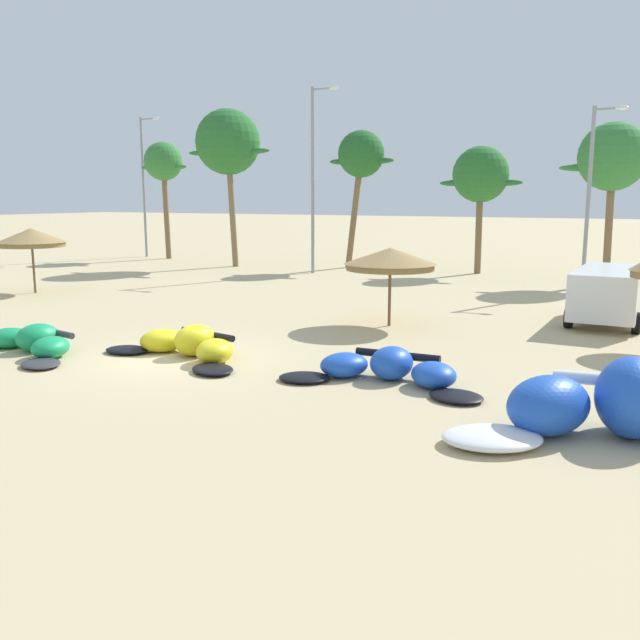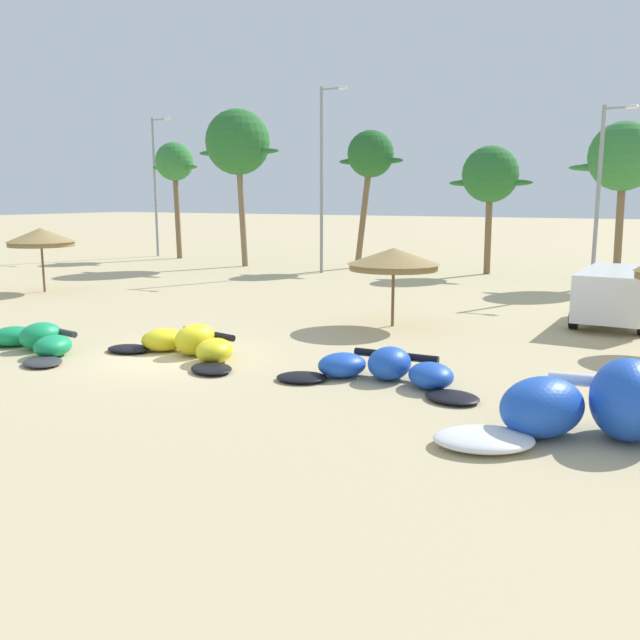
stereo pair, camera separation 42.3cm
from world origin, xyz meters
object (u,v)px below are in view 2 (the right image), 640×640
at_px(kite_left_of_center, 189,345).
at_px(parked_van, 616,292).
at_px(palm_left, 238,143).
at_px(kite_right_of_center, 628,414).
at_px(kite_center, 385,369).
at_px(lamppost_west_center, 323,172).
at_px(lamppost_east_center, 601,189).
at_px(lamppost_west, 156,180).
at_px(kite_left, 33,341).
at_px(palm_center_left, 490,176).
at_px(beach_umbrella_middle, 394,259).
at_px(palm_left_of_gap, 370,156).
at_px(palm_center_right, 623,158).
at_px(beach_umbrella_near_van, 41,237).
at_px(palm_leftmost, 174,164).

height_order(kite_left_of_center, parked_van, parked_van).
bearing_deg(palm_left, kite_right_of_center, -43.12).
distance_m(kite_center, palm_left, 28.53).
height_order(parked_van, lamppost_west_center, lamppost_west_center).
xyz_separation_m(parked_van, lamppost_east_center, (-1.58, 8.11, 3.47)).
bearing_deg(lamppost_west, parked_van, -22.33).
distance_m(kite_left_of_center, parked_van, 14.29).
xyz_separation_m(kite_left, palm_center_left, (5.98, 25.10, 5.07)).
distance_m(kite_left, kite_center, 10.03).
bearing_deg(lamppost_east_center, palm_center_left, 142.06).
height_order(kite_left_of_center, beach_umbrella_middle, beach_umbrella_middle).
relative_size(parked_van, lamppost_west, 0.51).
bearing_deg(lamppost_west_center, kite_left, -84.01).
distance_m(beach_umbrella_middle, lamppost_west_center, 16.50).
relative_size(palm_left_of_gap, lamppost_west, 0.83).
relative_size(beach_umbrella_middle, lamppost_west_center, 0.30).
distance_m(palm_left, palm_center_right, 21.43).
relative_size(kite_left_of_center, beach_umbrella_near_van, 1.62).
relative_size(kite_left, palm_left, 0.51).
xyz_separation_m(kite_right_of_center, palm_center_left, (-9.17, 25.16, 4.81)).
height_order(beach_umbrella_middle, lamppost_west, lamppost_west).
relative_size(kite_right_of_center, palm_left, 0.70).
height_order(palm_center_left, lamppost_west_center, lamppost_west_center).
height_order(palm_left, palm_center_left, palm_left).
distance_m(kite_left, kite_left_of_center, 4.51).
relative_size(beach_umbrella_near_van, palm_center_right, 0.38).
bearing_deg(kite_center, beach_umbrella_near_van, 161.21).
relative_size(kite_center, lamppost_east_center, 0.62).
height_order(palm_left, lamppost_west, lamppost_west).
distance_m(palm_center_right, lamppost_west, 30.53).
bearing_deg(parked_van, lamppost_west, 157.67).
height_order(palm_leftmost, lamppost_west_center, lamppost_west_center).
xyz_separation_m(kite_left_of_center, kite_center, (5.65, 0.15, -0.03)).
height_order(kite_center, lamppost_west_center, lamppost_west_center).
xyz_separation_m(kite_right_of_center, lamppost_west, (-32.91, 25.17, 4.81)).
xyz_separation_m(kite_left, parked_van, (13.78, 12.15, 0.80)).
xyz_separation_m(kite_left, kite_right_of_center, (15.15, -0.06, 0.26)).
relative_size(palm_left, lamppost_east_center, 1.16).
bearing_deg(kite_left_of_center, palm_left_of_gap, 102.77).
bearing_deg(kite_right_of_center, kite_center, 161.46).
xyz_separation_m(beach_umbrella_middle, lamppost_west, (-25.13, 16.90, 3.13)).
distance_m(lamppost_west_center, lamppost_east_center, 14.49).
height_order(kite_left, beach_umbrella_near_van, beach_umbrella_near_van).
relative_size(kite_left, palm_center_left, 0.69).
relative_size(beach_umbrella_near_van, palm_left, 0.32).
bearing_deg(palm_left_of_gap, palm_center_right, -5.60).
height_order(palm_left, palm_center_right, palm_left).
xyz_separation_m(beach_umbrella_middle, lamppost_west_center, (-9.59, 13.00, 3.33)).
relative_size(kite_right_of_center, parked_van, 1.34).
height_order(kite_center, palm_left_of_gap, palm_left_of_gap).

